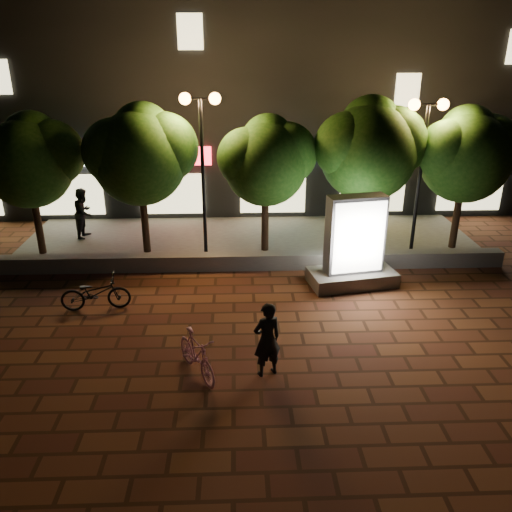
{
  "coord_description": "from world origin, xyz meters",
  "views": [
    {
      "loc": [
        -0.43,
        -10.99,
        6.61
      ],
      "look_at": [
        0.05,
        1.5,
        1.45
      ],
      "focal_mm": 36.21,
      "sensor_mm": 36.0,
      "label": 1
    }
  ],
  "objects_px": {
    "tree_left": "(141,152)",
    "pedestrian": "(84,213)",
    "rider": "(267,339)",
    "tree_right": "(370,146)",
    "tree_mid": "(267,158)",
    "tree_far_right": "(467,152)",
    "ad_kiosk": "(354,250)",
    "street_lamp_right": "(425,137)",
    "street_lamp_left": "(201,134)",
    "tree_far_left": "(29,157)",
    "scooter_pink": "(197,355)",
    "scooter_parked": "(96,293)"
  },
  "relations": [
    {
      "from": "tree_far_right",
      "to": "street_lamp_left",
      "type": "height_order",
      "value": "street_lamp_left"
    },
    {
      "from": "ad_kiosk",
      "to": "rider",
      "type": "distance_m",
      "value": 5.23
    },
    {
      "from": "tree_far_left",
      "to": "tree_mid",
      "type": "bearing_deg",
      "value": -0.0
    },
    {
      "from": "tree_far_right",
      "to": "street_lamp_left",
      "type": "xyz_separation_m",
      "value": [
        -8.55,
        -0.26,
        0.66
      ]
    },
    {
      "from": "tree_far_left",
      "to": "pedestrian",
      "type": "height_order",
      "value": "tree_far_left"
    },
    {
      "from": "tree_right",
      "to": "tree_mid",
      "type": "bearing_deg",
      "value": -180.0
    },
    {
      "from": "tree_left",
      "to": "street_lamp_right",
      "type": "xyz_separation_m",
      "value": [
        8.95,
        -0.26,
        0.45
      ]
    },
    {
      "from": "tree_right",
      "to": "pedestrian",
      "type": "relative_size",
      "value": 2.8
    },
    {
      "from": "tree_mid",
      "to": "pedestrian",
      "type": "distance_m",
      "value": 7.01
    },
    {
      "from": "street_lamp_left",
      "to": "scooter_pink",
      "type": "height_order",
      "value": "street_lamp_left"
    },
    {
      "from": "scooter_pink",
      "to": "scooter_parked",
      "type": "xyz_separation_m",
      "value": [
        -2.89,
        3.08,
        -0.03
      ]
    },
    {
      "from": "tree_mid",
      "to": "pedestrian",
      "type": "height_order",
      "value": "tree_mid"
    },
    {
      "from": "tree_far_left",
      "to": "street_lamp_left",
      "type": "xyz_separation_m",
      "value": [
        5.45,
        -0.26,
        0.74
      ]
    },
    {
      "from": "rider",
      "to": "scooter_parked",
      "type": "bearing_deg",
      "value": -58.11
    },
    {
      "from": "tree_left",
      "to": "street_lamp_right",
      "type": "height_order",
      "value": "street_lamp_right"
    },
    {
      "from": "tree_mid",
      "to": "ad_kiosk",
      "type": "xyz_separation_m",
      "value": [
        2.38,
        -2.7,
        -2.13
      ]
    },
    {
      "from": "tree_far_right",
      "to": "scooter_pink",
      "type": "height_order",
      "value": "tree_far_right"
    },
    {
      "from": "tree_far_right",
      "to": "pedestrian",
      "type": "bearing_deg",
      "value": 173.51
    },
    {
      "from": "scooter_parked",
      "to": "street_lamp_left",
      "type": "bearing_deg",
      "value": -42.35
    },
    {
      "from": "tree_mid",
      "to": "tree_far_right",
      "type": "xyz_separation_m",
      "value": [
        6.5,
        0.0,
        0.15
      ]
    },
    {
      "from": "street_lamp_left",
      "to": "scooter_pink",
      "type": "relative_size",
      "value": 3.09
    },
    {
      "from": "tree_far_left",
      "to": "street_lamp_right",
      "type": "xyz_separation_m",
      "value": [
        12.45,
        -0.26,
        0.6
      ]
    },
    {
      "from": "tree_right",
      "to": "pedestrian",
      "type": "distance_m",
      "value": 10.23
    },
    {
      "from": "street_lamp_right",
      "to": "rider",
      "type": "height_order",
      "value": "street_lamp_right"
    },
    {
      "from": "tree_mid",
      "to": "tree_far_right",
      "type": "relative_size",
      "value": 0.95
    },
    {
      "from": "street_lamp_left",
      "to": "ad_kiosk",
      "type": "xyz_separation_m",
      "value": [
        4.43,
        -2.43,
        -2.94
      ]
    },
    {
      "from": "tree_far_left",
      "to": "street_lamp_left",
      "type": "relative_size",
      "value": 0.89
    },
    {
      "from": "tree_right",
      "to": "ad_kiosk",
      "type": "bearing_deg",
      "value": -108.89
    },
    {
      "from": "street_lamp_left",
      "to": "ad_kiosk",
      "type": "distance_m",
      "value": 5.85
    },
    {
      "from": "scooter_pink",
      "to": "scooter_parked",
      "type": "distance_m",
      "value": 4.22
    },
    {
      "from": "street_lamp_left",
      "to": "rider",
      "type": "xyz_separation_m",
      "value": [
        1.66,
        -6.86,
        -3.17
      ]
    },
    {
      "from": "tree_far_left",
      "to": "pedestrian",
      "type": "bearing_deg",
      "value": 55.47
    },
    {
      "from": "rider",
      "to": "tree_left",
      "type": "bearing_deg",
      "value": -85.94
    },
    {
      "from": "rider",
      "to": "tree_right",
      "type": "bearing_deg",
      "value": -140.23
    },
    {
      "from": "tree_far_left",
      "to": "scooter_parked",
      "type": "bearing_deg",
      "value": -55.84
    },
    {
      "from": "street_lamp_left",
      "to": "pedestrian",
      "type": "distance_m",
      "value": 5.65
    },
    {
      "from": "tree_left",
      "to": "ad_kiosk",
      "type": "bearing_deg",
      "value": -22.91
    },
    {
      "from": "tree_mid",
      "to": "tree_far_right",
      "type": "distance_m",
      "value": 6.5
    },
    {
      "from": "tree_right",
      "to": "tree_far_right",
      "type": "height_order",
      "value": "tree_right"
    },
    {
      "from": "rider",
      "to": "scooter_parked",
      "type": "relative_size",
      "value": 0.94
    },
    {
      "from": "tree_left",
      "to": "pedestrian",
      "type": "relative_size",
      "value": 2.7
    },
    {
      "from": "ad_kiosk",
      "to": "street_lamp_right",
      "type": "bearing_deg",
      "value": 43.47
    },
    {
      "from": "tree_left",
      "to": "street_lamp_left",
      "type": "relative_size",
      "value": 0.94
    },
    {
      "from": "tree_left",
      "to": "tree_far_right",
      "type": "height_order",
      "value": "tree_left"
    },
    {
      "from": "rider",
      "to": "pedestrian",
      "type": "bearing_deg",
      "value": -77.47
    },
    {
      "from": "tree_left",
      "to": "scooter_pink",
      "type": "relative_size",
      "value": 2.92
    },
    {
      "from": "tree_far_left",
      "to": "tree_left",
      "type": "xyz_separation_m",
      "value": [
        3.5,
        0.0,
        0.15
      ]
    },
    {
      "from": "tree_mid",
      "to": "street_lamp_left",
      "type": "relative_size",
      "value": 0.87
    },
    {
      "from": "pedestrian",
      "to": "street_lamp_right",
      "type": "bearing_deg",
      "value": -91.67
    },
    {
      "from": "tree_far_left",
      "to": "ad_kiosk",
      "type": "bearing_deg",
      "value": -15.26
    }
  ]
}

